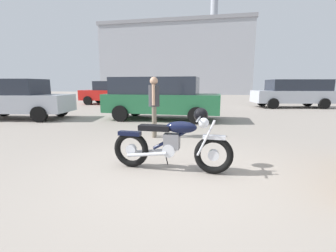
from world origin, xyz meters
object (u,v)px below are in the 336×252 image
vintage_motorcycle (174,142)px  bystander (154,101)px  red_hatchback_near (18,99)px  pale_sedan_back (294,93)px  blue_hatchback_right (160,97)px  dark_sedan_left (110,93)px

vintage_motorcycle → bystander: (-0.89, 2.48, 0.53)m
vintage_motorcycle → red_hatchback_near: red_hatchback_near is taller
bystander → red_hatchback_near: red_hatchback_near is taller
pale_sedan_back → blue_hatchback_right: (-7.33, -6.30, 0.00)m
dark_sedan_left → blue_hatchback_right: size_ratio=0.89×
bystander → pale_sedan_back: (6.84, 9.59, -0.08)m
red_hatchback_near → blue_hatchback_right: size_ratio=0.91×
dark_sedan_left → pale_sedan_back: (12.34, -0.51, 0.10)m
blue_hatchback_right → vintage_motorcycle: bearing=-73.6°
vintage_motorcycle → dark_sedan_left: (-6.39, 12.58, 0.34)m
vintage_motorcycle → dark_sedan_left: bearing=121.3°
vintage_motorcycle → red_hatchback_near: (-7.29, 4.97, 0.34)m
vintage_motorcycle → bystander: size_ratio=1.25×
blue_hatchback_right → pale_sedan_back: bearing=43.6°
vintage_motorcycle → dark_sedan_left: dark_sedan_left is taller
vintage_motorcycle → red_hatchback_near: bearing=150.1°
blue_hatchback_right → dark_sedan_left: bearing=129.3°
vintage_motorcycle → red_hatchback_near: 8.83m
vintage_motorcycle → bystander: bystander is taller
vintage_motorcycle → blue_hatchback_right: size_ratio=0.44×
dark_sedan_left → vintage_motorcycle: bearing=-61.9°
bystander → pale_sedan_back: pale_sedan_back is taller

